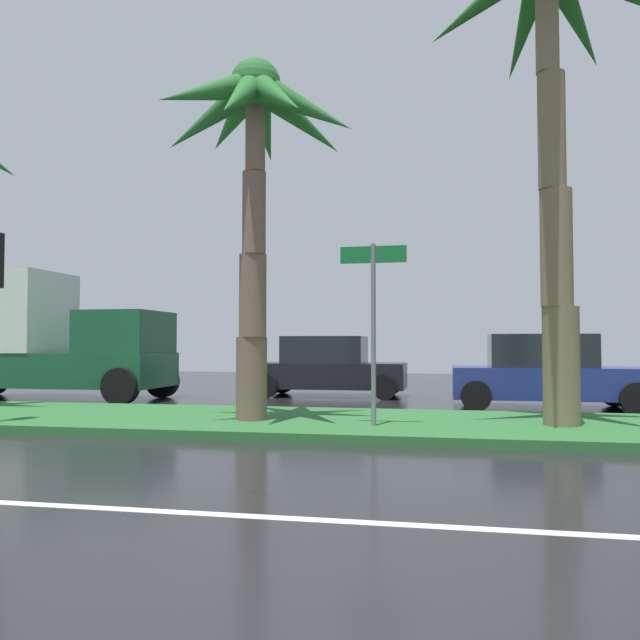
% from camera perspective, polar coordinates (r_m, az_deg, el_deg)
% --- Properties ---
extents(ground_plane, '(90.00, 42.00, 0.10)m').
position_cam_1_polar(ground_plane, '(12.43, 7.47, -9.26)').
color(ground_plane, black).
extents(near_lane_divider_stripe, '(81.00, 0.14, 0.01)m').
position_cam_1_polar(near_lane_divider_stripe, '(5.57, 2.32, -17.54)').
color(near_lane_divider_stripe, white).
rests_on(near_lane_divider_stripe, ground_plane).
extents(median_strip, '(85.50, 4.00, 0.15)m').
position_cam_1_polar(median_strip, '(11.42, 7.12, -9.25)').
color(median_strip, '#2D6B33').
rests_on(median_strip, ground_plane).
extents(palm_tree_centre_left, '(3.69, 3.69, 6.41)m').
position_cam_1_polar(palm_tree_centre_left, '(11.82, -5.88, 15.89)').
color(palm_tree_centre_left, brown).
rests_on(palm_tree_centre_left, median_strip).
extents(palm_tree_centre, '(4.31, 4.26, 8.38)m').
position_cam_1_polar(palm_tree_centre, '(12.28, 19.61, 22.32)').
color(palm_tree_centre, '#776549').
rests_on(palm_tree_centre, median_strip).
extents(street_name_sign, '(1.10, 0.08, 3.00)m').
position_cam_1_polar(street_name_sign, '(10.56, 4.79, 1.06)').
color(street_name_sign, slate).
rests_on(street_name_sign, median_strip).
extents(box_truck_lead, '(6.40, 2.64, 3.46)m').
position_cam_1_polar(box_truck_lead, '(18.84, -23.07, -1.84)').
color(box_truck_lead, '#195133').
rests_on(box_truck_lead, ground_plane).
extents(car_in_traffic_leading, '(4.30, 2.02, 1.72)m').
position_cam_1_polar(car_in_traffic_leading, '(18.35, 0.75, -4.26)').
color(car_in_traffic_leading, black).
rests_on(car_in_traffic_leading, ground_plane).
extents(car_in_traffic_second, '(4.30, 2.02, 1.72)m').
position_cam_1_polar(car_in_traffic_second, '(15.69, 19.49, -4.48)').
color(car_in_traffic_second, navy).
rests_on(car_in_traffic_second, ground_plane).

